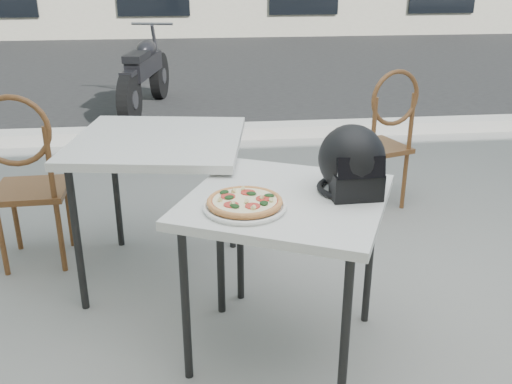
{
  "coord_description": "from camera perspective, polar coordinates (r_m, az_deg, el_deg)",
  "views": [
    {
      "loc": [
        -0.94,
        -2.52,
        1.65
      ],
      "look_at": [
        -0.7,
        -0.44,
        0.8
      ],
      "focal_mm": 40.0,
      "sensor_mm": 36.0,
      "label": 1
    }
  ],
  "objects": [
    {
      "name": "cafe_table_main",
      "position": [
        2.38,
        3.03,
        -1.91
      ],
      "size": [
        1.05,
        1.05,
        0.75
      ],
      "rotation": [
        0.0,
        0.0,
        -0.44
      ],
      "color": "silver",
      "rests_on": "ground"
    },
    {
      "name": "pizza",
      "position": [
        2.21,
        -1.14,
        -0.95
      ],
      "size": [
        0.35,
        0.35,
        0.04
      ],
      "rotation": [
        0.0,
        0.0,
        -0.19
      ],
      "color": "#DC9250",
      "rests_on": "plate"
    },
    {
      "name": "street_asphalt",
      "position": [
        9.71,
        -0.87,
        12.34
      ],
      "size": [
        30.0,
        8.0,
        0.0
      ],
      "primitive_type": "cube",
      "color": "black",
      "rests_on": "ground"
    },
    {
      "name": "cafe_chair_side",
      "position": [
        3.36,
        -22.1,
        1.77
      ],
      "size": [
        0.41,
        0.41,
        1.03
      ],
      "rotation": [
        0.0,
        0.0,
        3.17
      ],
      "color": "brown",
      "rests_on": "ground"
    },
    {
      "name": "ground",
      "position": [
        3.16,
        12.04,
        -9.93
      ],
      "size": [
        80.0,
        80.0,
        0.0
      ],
      "primitive_type": "plane",
      "color": "gray",
      "rests_on": "ground"
    },
    {
      "name": "motorcycle",
      "position": [
        6.84,
        -11.02,
        11.4
      ],
      "size": [
        0.58,
        1.92,
        0.96
      ],
      "rotation": [
        0.0,
        0.0,
        -0.19
      ],
      "color": "black",
      "rests_on": "street_asphalt"
    },
    {
      "name": "helmet",
      "position": [
        2.38,
        9.58,
        2.85
      ],
      "size": [
        0.29,
        0.3,
        0.29
      ],
      "rotation": [
        0.0,
        0.0,
        0.03
      ],
      "color": "black",
      "rests_on": "cafe_table_main"
    },
    {
      "name": "plate",
      "position": [
        2.22,
        -1.14,
        -1.49
      ],
      "size": [
        0.37,
        0.37,
        0.02
      ],
      "rotation": [
        0.0,
        0.0,
        -0.13
      ],
      "color": "white",
      "rests_on": "cafe_table_main"
    },
    {
      "name": "cafe_chair_main",
      "position": [
        4.02,
        12.64,
        5.83
      ],
      "size": [
        0.49,
        0.49,
        1.0
      ],
      "rotation": [
        0.0,
        0.0,
        3.46
      ],
      "color": "brown",
      "rests_on": "ground"
    },
    {
      "name": "cafe_table_side",
      "position": [
        3.01,
        -9.75,
        4.09
      ],
      "size": [
        0.97,
        0.97,
        0.81
      ],
      "rotation": [
        0.0,
        0.0,
        -0.16
      ],
      "color": "silver",
      "rests_on": "ground"
    },
    {
      "name": "curb",
      "position": [
        5.82,
        3.06,
        6.25
      ],
      "size": [
        30.0,
        0.25,
        0.12
      ],
      "primitive_type": "cube",
      "color": "#A5A39A",
      "rests_on": "ground"
    }
  ]
}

